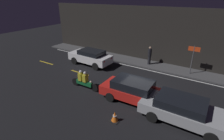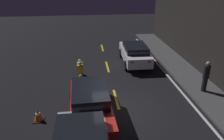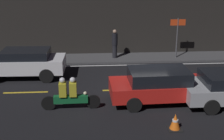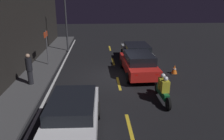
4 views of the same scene
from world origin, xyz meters
name	(u,v)px [view 3 (image 3 of 4)]	position (x,y,z in m)	size (l,w,h in m)	color
ground_plane	(146,89)	(0.00, 0.00, 0.00)	(56.00, 56.00, 0.00)	black
raised_curb	(132,58)	(0.00, 4.99, 0.06)	(28.00, 1.96, 0.13)	#424244
building_front	(131,13)	(0.00, 6.12, 2.65)	(28.00, 0.30, 5.30)	black
lane_dash_b	(26,92)	(-5.50, 0.00, 0.00)	(2.00, 0.14, 0.01)	gold
lane_dash_c	(124,90)	(-1.00, 0.00, 0.00)	(2.00, 0.14, 0.01)	gold
lane_dash_d	(219,87)	(3.50, 0.00, 0.00)	(2.00, 0.14, 0.01)	gold
lane_solid_kerb	(135,65)	(0.00, 3.76, 0.00)	(25.20, 0.14, 0.01)	silver
sedan_white	(23,62)	(-5.95, 2.08, 0.80)	(4.29, 1.93, 1.45)	silver
taxi_red	(162,85)	(0.43, -1.38, 0.75)	(4.51, 2.00, 1.42)	red
motorcycle	(69,95)	(-3.39, -1.86, 0.63)	(2.34, 0.37, 1.36)	black
traffic_cone_near	(175,122)	(0.40, -3.73, 0.29)	(0.49, 0.49, 0.60)	black
pedestrian	(115,43)	(-1.07, 4.90, 1.01)	(0.34, 0.34, 1.73)	black
shop_sign	(178,30)	(2.66, 4.72, 1.82)	(0.90, 0.08, 2.40)	#4C4C51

